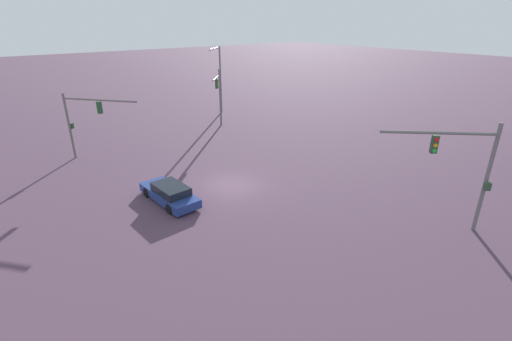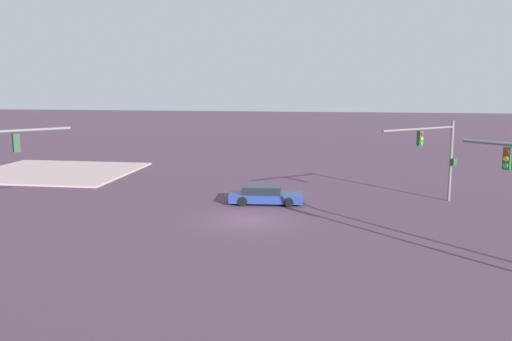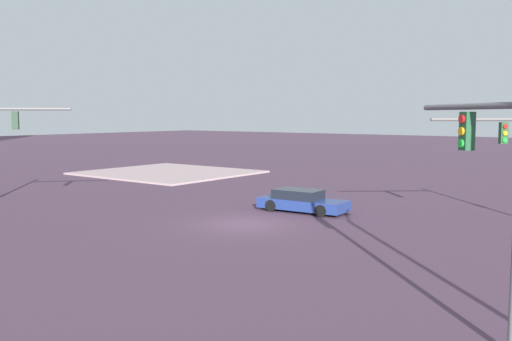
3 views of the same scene
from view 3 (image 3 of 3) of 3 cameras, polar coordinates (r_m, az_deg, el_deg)
ground_plane at (r=26.77m, az=-1.12°, el=-5.54°), size 238.43×238.43×0.00m
sidewalk_corner at (r=50.39m, az=-9.07°, el=-0.21°), size 13.63×12.46×0.15m
traffic_signal_opposite_side at (r=13.63m, az=23.55°, el=-0.29°), size 3.19×2.81×6.07m
sedan_car_approaching at (r=30.06m, az=4.73°, el=-3.20°), size 4.98×2.13×1.21m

